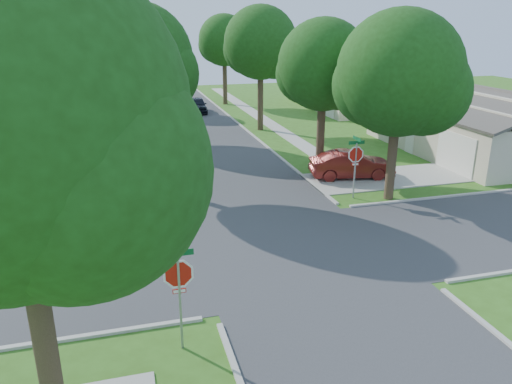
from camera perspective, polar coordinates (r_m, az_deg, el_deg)
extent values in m
plane|color=#345C19|center=(18.63, 4.25, -6.70)|extent=(100.00, 100.00, 0.00)
cube|color=#333335|center=(18.62, 4.25, -6.68)|extent=(7.00, 100.00, 0.02)
cube|color=#9E9B91|center=(44.16, 0.47, 8.55)|extent=(1.20, 40.00, 0.04)
cube|color=#9E9B91|center=(42.54, -15.69, 7.44)|extent=(1.20, 40.00, 0.04)
cube|color=#9E9B91|center=(27.82, 14.80, 1.59)|extent=(8.80, 3.60, 0.05)
cube|color=gray|center=(12.99, -8.68, -12.37)|extent=(0.06, 0.06, 2.70)
cylinder|color=white|center=(12.60, -8.86, -9.26)|extent=(1.05, 0.02, 1.05)
cylinder|color=#B1140C|center=(12.60, -8.86, -9.26)|extent=(0.90, 0.03, 0.90)
cube|color=#B1140C|center=(12.83, -8.75, -11.11)|extent=(0.34, 0.03, 0.12)
cube|color=white|center=(12.83, -8.75, -11.11)|extent=(0.30, 0.03, 0.08)
cube|color=#0C5426|center=(12.34, -8.99, -6.93)|extent=(0.80, 0.02, 0.16)
cube|color=#0C5426|center=(12.26, -9.03, -6.17)|extent=(0.02, 0.80, 0.16)
cube|color=gray|center=(23.95, 11.22, 2.37)|extent=(0.06, 0.06, 2.70)
cylinder|color=white|center=(23.73, 11.35, 4.22)|extent=(1.05, 0.02, 1.05)
cylinder|color=#B1140C|center=(23.73, 11.35, 4.22)|extent=(0.90, 0.03, 0.90)
cube|color=#B1140C|center=(23.86, 11.27, 3.13)|extent=(0.34, 0.03, 0.12)
cube|color=white|center=(23.86, 11.27, 3.13)|extent=(0.30, 0.03, 0.08)
cube|color=#0C5426|center=(23.60, 11.44, 5.56)|extent=(0.80, 0.02, 0.16)
cube|color=#0C5426|center=(23.56, 11.46, 5.99)|extent=(0.02, 0.80, 0.16)
cylinder|color=#38281C|center=(27.57, 7.37, 6.12)|extent=(0.44, 0.44, 3.95)
sphere|color=#173C0F|center=(26.97, 7.73, 14.22)|extent=(4.80, 4.80, 4.80)
sphere|color=#173C0F|center=(26.93, 9.77, 12.83)|extent=(3.46, 3.46, 3.46)
sphere|color=#173C0F|center=(27.30, 5.75, 13.34)|extent=(3.26, 3.26, 3.26)
cylinder|color=#38281C|center=(38.68, 0.50, 10.25)|extent=(0.44, 0.44, 4.30)
sphere|color=#173C0F|center=(38.25, 0.52, 16.72)|extent=(5.40, 5.40, 5.40)
sphere|color=#173C0F|center=(38.04, 2.17, 15.68)|extent=(3.89, 3.89, 3.89)
sphere|color=#173C0F|center=(38.72, -0.96, 15.95)|extent=(3.67, 3.67, 3.67)
cylinder|color=#38281C|center=(51.20, -3.57, 12.33)|extent=(0.44, 0.44, 4.20)
sphere|color=#173C0F|center=(50.89, -3.67, 16.94)|extent=(5.00, 5.00, 5.00)
sphere|color=#173C0F|center=(50.61, -2.52, 16.24)|extent=(3.60, 3.60, 3.60)
sphere|color=#173C0F|center=(51.37, -4.66, 16.38)|extent=(3.40, 3.40, 3.40)
cylinder|color=#38281C|center=(25.49, -12.62, 5.09)|extent=(0.44, 0.44, 4.25)
sphere|color=#173C0F|center=(24.85, -13.34, 14.63)|extent=(5.20, 5.20, 5.20)
sphere|color=#173C0F|center=(24.44, -10.98, 13.19)|extent=(3.74, 3.74, 3.74)
sphere|color=#173C0F|center=(25.51, -15.12, 13.42)|extent=(3.54, 3.54, 3.54)
cylinder|color=#38281C|center=(37.24, -13.75, 9.48)|extent=(0.44, 0.44, 4.44)
sphere|color=#173C0F|center=(36.80, -14.32, 16.46)|extent=(5.60, 5.60, 5.60)
sphere|color=#173C0F|center=(36.32, -12.60, 15.45)|extent=(4.03, 4.03, 4.03)
sphere|color=#173C0F|center=(37.51, -15.61, 15.53)|extent=(3.81, 3.81, 3.81)
cylinder|color=#38281C|center=(50.15, -14.34, 11.47)|extent=(0.44, 0.44, 3.90)
sphere|color=#173C0F|center=(49.83, -14.71, 15.78)|extent=(4.60, 4.60, 4.60)
sphere|color=#173C0F|center=(49.43, -13.67, 15.17)|extent=(3.31, 3.31, 3.31)
sphere|color=#173C0F|center=(50.42, -15.49, 15.22)|extent=(3.13, 3.13, 3.13)
cylinder|color=#38281C|center=(10.80, -22.79, -16.78)|extent=(0.44, 0.44, 4.04)
sphere|color=#173C0F|center=(9.07, -26.45, 7.38)|extent=(6.00, 6.00, 6.00)
sphere|color=#173C0F|center=(8.51, -19.47, 2.41)|extent=(4.32, 4.32, 4.32)
cylinder|color=#38281C|center=(24.16, 15.22, 3.25)|extent=(0.44, 0.44, 3.54)
sphere|color=#173C0F|center=(23.43, 16.10, 12.91)|extent=(5.60, 5.60, 5.60)
sphere|color=#173C0F|center=(23.56, 18.73, 10.97)|extent=(4.03, 4.03, 4.03)
sphere|color=#173C0F|center=(23.68, 13.31, 11.83)|extent=(3.81, 3.81, 3.81)
cube|color=#B2A58C|center=(35.13, 23.44, 6.54)|extent=(8.00, 13.00, 2.80)
cube|color=#413E38|center=(36.09, 26.40, 9.75)|extent=(4.42, 13.60, 1.56)
cube|color=#413E38|center=(33.59, 21.18, 9.89)|extent=(4.42, 13.60, 1.56)
cube|color=silver|center=(29.76, 21.81, 4.13)|extent=(0.06, 3.20, 2.20)
cube|color=silver|center=(33.41, 17.20, 5.98)|extent=(0.06, 0.90, 2.00)
cube|color=#1E2633|center=(35.46, 15.07, 7.81)|extent=(0.06, 1.80, 1.10)
cube|color=#B2A58C|center=(50.22, 10.65, 11.11)|extent=(8.00, 13.00, 2.80)
cube|color=#413E38|center=(50.89, 12.88, 13.39)|extent=(4.42, 13.60, 1.56)
cube|color=#413E38|center=(49.15, 8.64, 13.46)|extent=(4.42, 13.60, 1.56)
cube|color=silver|center=(45.09, 8.10, 9.98)|extent=(0.06, 3.20, 2.20)
cube|color=silver|center=(49.26, 5.99, 10.70)|extent=(0.06, 0.90, 2.00)
cube|color=#1E2633|center=(51.60, 4.95, 11.73)|extent=(0.06, 1.80, 1.10)
cube|color=silver|center=(32.80, -25.98, 4.66)|extent=(0.06, 0.90, 2.00)
cube|color=#1E2633|center=(35.19, -25.42, 6.54)|extent=(0.06, 1.80, 1.10)
cube|color=#413E38|center=(48.69, -25.62, 11.80)|extent=(4.42, 13.60, 1.56)
cube|color=silver|center=(44.85, -23.41, 8.57)|extent=(0.06, 3.20, 2.20)
cube|color=silver|center=(49.32, -22.76, 9.36)|extent=(0.06, 0.90, 2.00)
cube|color=#1E2633|center=(51.80, -22.52, 10.41)|extent=(0.06, 1.80, 1.10)
imported|color=#5B1612|center=(27.23, 10.86, 3.06)|extent=(4.63, 2.28, 1.46)
imported|color=black|center=(46.76, -6.72, 9.84)|extent=(1.94, 4.14, 1.37)
imported|color=black|center=(59.62, -13.06, 11.44)|extent=(1.89, 4.58, 1.33)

